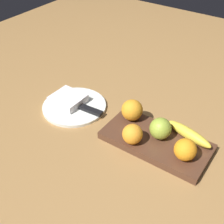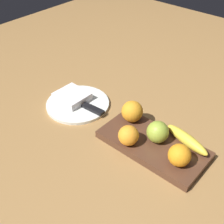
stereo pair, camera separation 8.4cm
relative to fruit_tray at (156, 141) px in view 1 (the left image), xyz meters
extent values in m
plane|color=#9C7140|center=(0.04, 0.01, -0.01)|extent=(2.40, 2.40, 0.00)
cube|color=#513120|center=(0.00, 0.00, 0.00)|extent=(0.34, 0.17, 0.02)
sphere|color=#98B139|center=(0.00, -0.01, 0.05)|extent=(0.07, 0.07, 0.07)
ellipsoid|color=yellow|center=(-0.08, -0.06, 0.03)|extent=(0.16, 0.07, 0.03)
sphere|color=orange|center=(0.12, -0.04, 0.05)|extent=(0.07, 0.07, 0.07)
sphere|color=orange|center=(0.05, 0.05, 0.04)|extent=(0.06, 0.06, 0.06)
sphere|color=orange|center=(-0.10, 0.03, 0.04)|extent=(0.07, 0.07, 0.07)
cylinder|color=white|center=(0.34, 0.00, -0.01)|extent=(0.23, 0.23, 0.01)
cube|color=white|center=(0.37, 0.00, 0.01)|extent=(0.11, 0.10, 0.03)
cube|color=silver|center=(0.32, 0.00, 0.00)|extent=(0.15, 0.03, 0.00)
cube|color=black|center=(0.26, 0.00, 0.00)|extent=(0.09, 0.03, 0.01)
camera|label=1|loc=(-0.27, 0.64, 0.65)|focal=47.73mm
camera|label=2|loc=(-0.34, 0.58, 0.65)|focal=47.73mm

